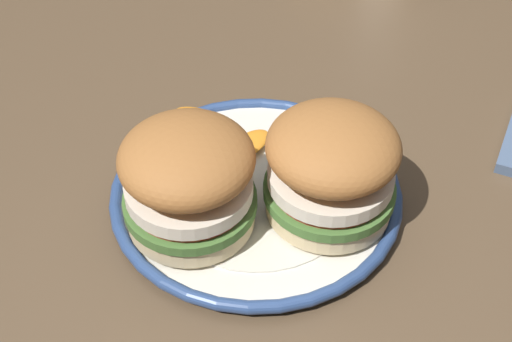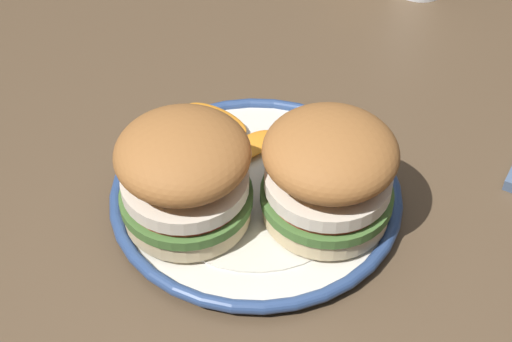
% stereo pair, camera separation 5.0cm
% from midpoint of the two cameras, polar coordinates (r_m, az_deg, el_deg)
% --- Properties ---
extents(dining_table, '(1.32, 1.03, 0.73)m').
position_cam_midpoint_polar(dining_table, '(0.76, 3.50, -9.30)').
color(dining_table, brown).
rests_on(dining_table, ground).
extents(dinner_plate, '(0.27, 0.27, 0.02)m').
position_cam_midpoint_polar(dinner_plate, '(0.71, 2.01, -1.83)').
color(dinner_plate, silver).
rests_on(dinner_plate, dining_table).
extents(sandwich_half_left, '(0.15, 0.15, 0.10)m').
position_cam_midpoint_polar(sandwich_half_left, '(0.66, 7.63, -0.16)').
color(sandwich_half_left, beige).
rests_on(sandwich_half_left, dinner_plate).
extents(sandwich_half_right, '(0.15, 0.15, 0.10)m').
position_cam_midpoint_polar(sandwich_half_right, '(0.65, -3.19, -0.29)').
color(sandwich_half_right, beige).
rests_on(sandwich_half_right, dinner_plate).
extents(orange_peel_curled, '(0.06, 0.06, 0.01)m').
position_cam_midpoint_polar(orange_peel_curled, '(0.74, -2.84, 1.69)').
color(orange_peel_curled, orange).
rests_on(orange_peel_curled, dinner_plate).
extents(orange_peel_strip_long, '(0.05, 0.08, 0.01)m').
position_cam_midpoint_polar(orange_peel_strip_long, '(0.77, -1.20, 3.82)').
color(orange_peel_strip_long, orange).
rests_on(orange_peel_strip_long, dinner_plate).
extents(orange_peel_strip_short, '(0.07, 0.06, 0.01)m').
position_cam_midpoint_polar(orange_peel_strip_short, '(0.74, 1.51, 1.84)').
color(orange_peel_strip_short, orange).
rests_on(orange_peel_strip_short, dinner_plate).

